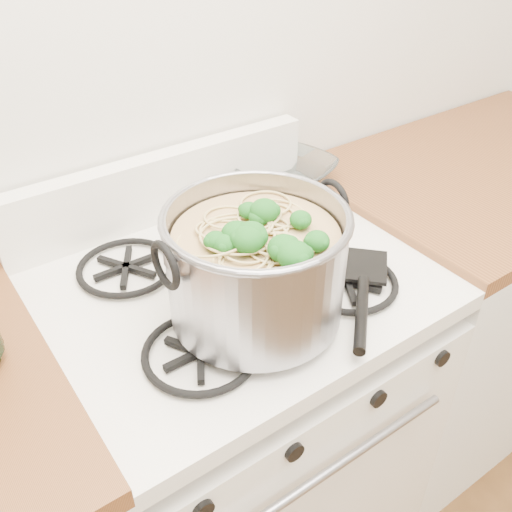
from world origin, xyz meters
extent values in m
plane|color=silver|center=(0.00, 1.60, 1.35)|extent=(3.60, 0.00, 3.60)
cube|color=white|center=(0.00, 1.27, 0.41)|extent=(0.76, 0.65, 0.81)
cube|color=white|center=(0.00, 1.27, 0.88)|extent=(0.76, 0.65, 0.04)
cube|color=black|center=(0.00, 1.27, 0.91)|extent=(0.60, 0.56, 0.02)
cylinder|color=black|center=(-0.28, 0.95, 0.78)|extent=(0.04, 0.03, 0.04)
cylinder|color=black|center=(-0.10, 0.95, 0.78)|extent=(0.04, 0.03, 0.04)
cylinder|color=black|center=(0.10, 0.95, 0.78)|extent=(0.04, 0.03, 0.04)
cylinder|color=black|center=(0.28, 0.95, 0.78)|extent=(0.04, 0.03, 0.04)
cube|color=silver|center=(0.88, 1.27, 0.44)|extent=(1.00, 0.65, 0.88)
cube|color=#572E15|center=(0.88, 1.27, 0.90)|extent=(1.00, 0.65, 0.04)
cylinder|color=gray|center=(-0.04, 1.14, 1.03)|extent=(0.31, 0.31, 0.21)
torus|color=gray|center=(-0.04, 1.14, 1.13)|extent=(0.32, 0.32, 0.01)
torus|color=black|center=(-0.21, 1.14, 1.10)|extent=(0.01, 0.08, 0.08)
torus|color=black|center=(0.13, 1.14, 1.10)|extent=(0.01, 0.08, 0.08)
cylinder|color=#A17E4C|center=(-0.04, 1.14, 1.01)|extent=(0.28, 0.28, 0.17)
sphere|color=#175717|center=(-0.04, 1.14, 1.11)|extent=(0.04, 0.04, 0.04)
sphere|color=#175717|center=(-0.04, 1.14, 1.11)|extent=(0.04, 0.04, 0.04)
sphere|color=#175717|center=(-0.04, 1.14, 1.11)|extent=(0.04, 0.04, 0.04)
sphere|color=#175717|center=(-0.04, 1.14, 1.11)|extent=(0.04, 0.04, 0.04)
sphere|color=#175717|center=(-0.04, 1.14, 1.11)|extent=(0.04, 0.04, 0.04)
sphere|color=#175717|center=(-0.04, 1.14, 1.11)|extent=(0.04, 0.04, 0.04)
sphere|color=#175717|center=(-0.04, 1.14, 1.11)|extent=(0.04, 0.04, 0.04)
sphere|color=#175717|center=(-0.04, 1.14, 1.11)|extent=(0.04, 0.04, 0.04)
sphere|color=#175717|center=(-0.04, 1.14, 1.11)|extent=(0.04, 0.04, 0.04)
sphere|color=#175717|center=(-0.04, 1.14, 1.11)|extent=(0.04, 0.04, 0.04)
sphere|color=#175717|center=(-0.04, 1.14, 1.11)|extent=(0.04, 0.04, 0.04)
sphere|color=#175717|center=(-0.04, 1.14, 1.11)|extent=(0.04, 0.04, 0.04)
imported|color=white|center=(0.31, 1.50, 0.94)|extent=(0.12, 0.12, 0.02)
camera|label=1|loc=(-0.50, 0.49, 1.61)|focal=40.00mm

